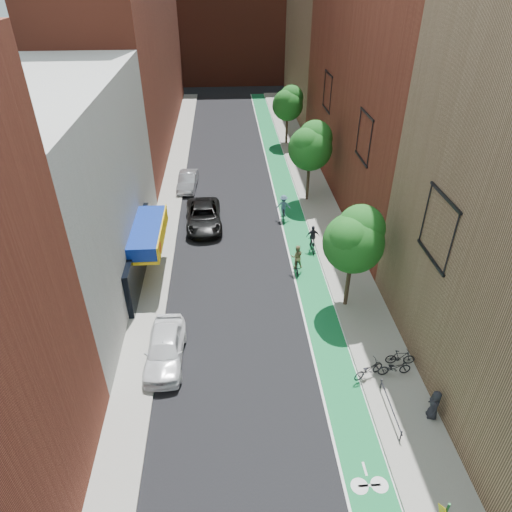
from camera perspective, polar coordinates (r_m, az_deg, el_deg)
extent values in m
plane|color=black|center=(20.46, 1.26, -25.03)|extent=(160.00, 160.00, 0.00)
cube|color=#14703A|center=(40.91, 3.66, 8.13)|extent=(2.00, 68.00, 0.01)
cube|color=gray|center=(40.84, -10.52, 7.68)|extent=(2.00, 68.00, 0.15)
cube|color=gray|center=(41.27, 7.14, 8.27)|extent=(3.00, 68.00, 0.15)
cube|color=silver|center=(28.90, -23.74, 7.20)|extent=(8.00, 20.00, 12.00)
cube|color=maroon|center=(53.95, -16.09, 25.44)|extent=(8.00, 36.00, 22.00)
cube|color=maroon|center=(39.47, 16.87, 22.76)|extent=(8.00, 28.00, 22.00)
cube|color=#8C6B4C|center=(62.63, 9.03, 25.31)|extent=(8.00, 20.00, 18.00)
cube|color=maroon|center=(82.99, -3.62, 28.21)|extent=(30.00, 14.00, 20.00)
cylinder|color=#332619|center=(26.85, 11.40, -3.35)|extent=(0.24, 0.24, 3.30)
sphere|color=#165317|center=(25.34, 12.07, 1.61)|extent=(3.36, 3.36, 3.36)
sphere|color=#165317|center=(25.34, 12.96, 3.37)|extent=(2.64, 2.64, 2.64)
sphere|color=#165317|center=(24.77, 11.70, 2.16)|extent=(2.40, 2.40, 2.40)
cylinder|color=#332619|center=(38.64, 6.50, 9.22)|extent=(0.24, 0.24, 3.47)
sphere|color=#165317|center=(37.56, 6.78, 13.21)|extent=(3.53, 3.53, 3.53)
sphere|color=#165317|center=(37.66, 7.40, 14.44)|extent=(2.77, 2.77, 2.77)
sphere|color=#165317|center=(37.06, 6.44, 13.78)|extent=(2.52, 2.52, 2.52)
cylinder|color=#332619|center=(51.61, 3.85, 15.47)|extent=(0.24, 0.24, 3.19)
sphere|color=#165317|center=(50.86, 3.97, 18.29)|extent=(3.25, 3.25, 3.25)
sphere|color=#165317|center=(51.03, 4.42, 19.13)|extent=(2.55, 2.55, 2.55)
sphere|color=#165317|center=(50.41, 3.68, 18.71)|extent=(2.32, 2.32, 2.32)
imported|color=white|center=(24.02, -11.31, -11.24)|extent=(1.97, 4.71, 1.59)
imported|color=black|center=(35.18, -6.56, 4.95)|extent=(2.90, 5.81, 1.58)
imported|color=#96999F|center=(41.50, -8.53, 9.26)|extent=(1.78, 4.36, 1.41)
imported|color=black|center=(29.88, 5.09, -1.23)|extent=(0.53, 1.70, 1.01)
imported|color=#8F8153|center=(29.60, 5.13, -0.07)|extent=(0.81, 0.64, 1.63)
imported|color=black|center=(32.27, 7.07, 1.27)|extent=(0.53, 1.51, 0.79)
imported|color=#222129|center=(31.97, 7.13, 2.48)|extent=(0.92, 0.38, 1.57)
imported|color=black|center=(35.95, 3.44, 5.30)|extent=(0.72, 1.81, 1.06)
imported|color=#425F77|center=(35.72, 3.46, 6.34)|extent=(1.18, 0.78, 1.72)
imported|color=black|center=(23.51, 13.90, -13.59)|extent=(1.81, 1.24, 0.90)
imported|color=black|center=(24.52, 17.60, -11.97)|extent=(1.51, 0.55, 0.89)
imported|color=black|center=(23.94, 16.92, -13.19)|extent=(1.68, 0.64, 0.87)
imported|color=black|center=(22.51, 21.40, -16.90)|extent=(0.62, 0.83, 1.54)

